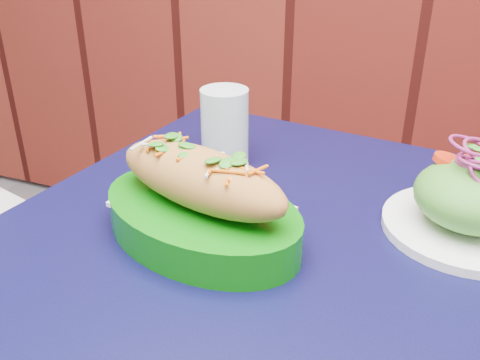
% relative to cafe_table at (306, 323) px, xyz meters
% --- Properties ---
extents(cafe_table, '(0.90, 0.90, 0.75)m').
position_rel_cafe_table_xyz_m(cafe_table, '(0.00, 0.00, 0.00)').
color(cafe_table, black).
rests_on(cafe_table, ground).
extents(banh_mi_basket, '(0.31, 0.24, 0.12)m').
position_rel_cafe_table_xyz_m(banh_mi_basket, '(-0.14, 0.01, 0.14)').
color(banh_mi_basket, '#0A6B0A').
rests_on(banh_mi_basket, cafe_table).
extents(salad_plate, '(0.20, 0.20, 0.12)m').
position_rel_cafe_table_xyz_m(salad_plate, '(0.16, 0.14, 0.13)').
color(salad_plate, white).
rests_on(salad_plate, cafe_table).
extents(water_glass, '(0.07, 0.07, 0.12)m').
position_rel_cafe_table_xyz_m(water_glass, '(-0.20, 0.21, 0.15)').
color(water_glass, silver).
rests_on(water_glass, cafe_table).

